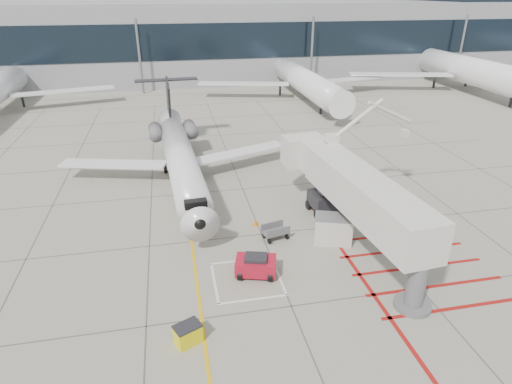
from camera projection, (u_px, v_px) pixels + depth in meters
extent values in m
plane|color=gray|center=(274.00, 266.00, 27.67)|extent=(260.00, 260.00, 0.00)
cone|color=#E2450B|center=(213.00, 231.00, 31.09)|extent=(0.37, 0.37, 0.51)
cone|color=#DC620B|center=(256.00, 222.00, 32.28)|extent=(0.40, 0.40, 0.56)
cube|color=gray|center=(242.00, 38.00, 88.43)|extent=(180.00, 28.00, 14.00)
cube|color=black|center=(255.00, 41.00, 75.57)|extent=(180.00, 0.10, 6.00)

